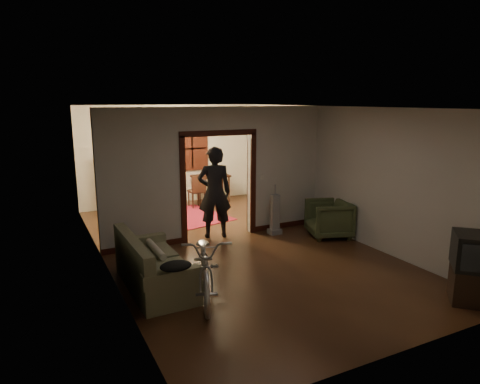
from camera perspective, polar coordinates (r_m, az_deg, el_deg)
floor at (r=8.80m, az=-0.88°, el=-7.29°), size 5.00×8.50×0.01m
ceiling at (r=8.30m, az=-0.95°, el=11.27°), size 5.00×8.50×0.01m
wall_back at (r=12.36m, az=-9.54°, el=4.91°), size 5.00×0.02×2.80m
wall_left at (r=7.71m, az=-17.90°, el=0.11°), size 0.02×8.50×2.80m
wall_right at (r=9.77m, az=12.43°, el=2.87°), size 0.02×8.50×2.80m
partition_wall at (r=9.11m, az=-2.97°, el=2.48°), size 5.00×0.14×2.80m
door_casing at (r=9.16m, az=-2.95°, el=0.63°), size 1.74×0.20×2.32m
far_window at (r=12.53m, az=-6.44°, el=5.78°), size 0.98×0.06×1.28m
chandelier at (r=10.62m, az=-6.88°, el=8.96°), size 0.24×0.24×0.24m
light_switch at (r=9.53m, az=3.02°, el=2.00°), size 0.08×0.01×0.12m
sofa at (r=6.97m, az=-11.26°, el=-9.08°), size 0.89×1.90×0.87m
rolled_paper at (r=7.24m, az=-11.17°, el=-7.46°), size 0.11×0.87×0.11m
jacket at (r=6.08m, az=-8.56°, el=-9.72°), size 0.45×0.34×0.13m
bicycle at (r=6.55m, az=-4.61°, el=-9.51°), size 1.31×2.09×1.04m
armchair at (r=9.52m, az=11.74°, el=-3.50°), size 1.11×1.09×0.80m
tv_stand at (r=7.29m, az=28.31°, el=-10.88°), size 0.76×0.77×0.52m
crt_tv at (r=7.12m, az=28.74°, el=-6.95°), size 0.81×0.81×0.52m
vacuum at (r=9.51m, az=4.68°, el=-3.00°), size 0.31×0.27×0.90m
person at (r=9.18m, az=-3.43°, el=-0.05°), size 0.82×0.65×1.98m
oriental_rug at (r=11.07m, az=-6.65°, el=-3.22°), size 1.91×2.27×0.02m
locker at (r=11.87m, az=-14.16°, el=1.55°), size 0.85×0.51×1.63m
globe at (r=11.72m, az=-14.44°, el=6.96°), size 0.30×0.30×0.30m
desk at (r=12.46m, az=-3.92°, el=0.41°), size 1.15×0.77×0.79m
desk_chair at (r=11.92m, az=-5.83°, el=0.11°), size 0.41×0.41×0.90m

